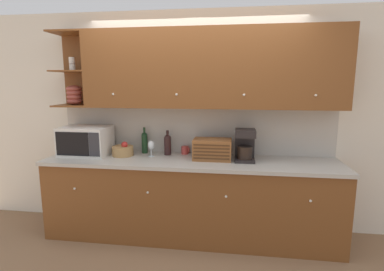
% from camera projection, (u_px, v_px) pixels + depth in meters
% --- Properties ---
extents(ground_plane, '(24.00, 24.00, 0.00)m').
position_uv_depth(ground_plane, '(195.00, 222.00, 3.84)').
color(ground_plane, '#896647').
extents(wall_back, '(5.68, 0.06, 2.60)m').
position_uv_depth(wall_back, '(195.00, 122.00, 3.65)').
color(wall_back, silver).
rests_on(wall_back, ground_plane).
extents(counter_unit, '(3.30, 0.69, 0.92)m').
position_uv_depth(counter_unit, '(191.00, 198.00, 3.44)').
color(counter_unit, brown).
rests_on(counter_unit, ground_plane).
extents(backsplash_panel, '(3.28, 0.01, 0.57)m').
position_uv_depth(backsplash_panel, '(195.00, 130.00, 3.63)').
color(backsplash_panel, '#B7B2A8').
rests_on(backsplash_panel, counter_unit).
extents(upper_cabinets, '(3.28, 0.39, 0.86)m').
position_uv_depth(upper_cabinets, '(207.00, 69.00, 3.31)').
color(upper_cabinets, brown).
rests_on(upper_cabinets, backsplash_panel).
extents(microwave, '(0.56, 0.41, 0.34)m').
position_uv_depth(microwave, '(86.00, 141.00, 3.56)').
color(microwave, silver).
rests_on(microwave, counter_unit).
extents(fruit_basket, '(0.25, 0.25, 0.17)m').
position_uv_depth(fruit_basket, '(123.00, 151.00, 3.54)').
color(fruit_basket, '#A87F4C').
rests_on(fruit_basket, counter_unit).
extents(wine_bottle, '(0.07, 0.07, 0.32)m').
position_uv_depth(wine_bottle, '(145.00, 141.00, 3.66)').
color(wine_bottle, '#19381E').
rests_on(wine_bottle, counter_unit).
extents(wine_glass, '(0.08, 0.08, 0.19)m').
position_uv_depth(wine_glass, '(151.00, 146.00, 3.49)').
color(wine_glass, silver).
rests_on(wine_glass, counter_unit).
extents(second_wine_bottle, '(0.08, 0.08, 0.30)m').
position_uv_depth(second_wine_bottle, '(168.00, 144.00, 3.57)').
color(second_wine_bottle, black).
rests_on(second_wine_bottle, counter_unit).
extents(mug, '(0.10, 0.09, 0.09)m').
position_uv_depth(mug, '(185.00, 150.00, 3.62)').
color(mug, '#B73D38').
rests_on(mug, counter_unit).
extents(bread_box, '(0.42, 0.27, 0.23)m').
position_uv_depth(bread_box, '(212.00, 149.00, 3.35)').
color(bread_box, brown).
rests_on(bread_box, counter_unit).
extents(coffee_maker, '(0.22, 0.26, 0.35)m').
position_uv_depth(coffee_maker, '(245.00, 145.00, 3.30)').
color(coffee_maker, black).
rests_on(coffee_maker, counter_unit).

